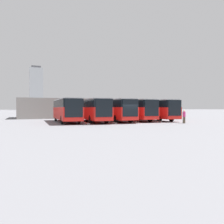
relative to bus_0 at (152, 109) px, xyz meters
name	(u,v)px	position (x,y,z in m)	size (l,w,h in m)	color
ground_plane	(130,124)	(7.20, 5.83, -1.86)	(600.00, 600.00, 0.00)	slate
bus_0	(152,109)	(0.00, 0.00, 0.00)	(2.77, 12.27, 3.33)	red
curb_divider_0	(149,121)	(1.80, 1.81, -1.78)	(0.24, 7.21, 0.15)	#B2B2AD
bus_1	(132,109)	(3.60, -0.34, 0.00)	(2.77, 12.27, 3.33)	red
curb_divider_1	(127,121)	(5.40, 1.47, -1.78)	(0.24, 7.21, 0.15)	#B2B2AD
bus_2	(114,109)	(7.20, 0.29, 0.00)	(2.77, 12.27, 3.33)	red
curb_divider_2	(107,122)	(8.99, 2.10, -1.78)	(0.24, 7.21, 0.15)	#B2B2AD
bus_3	(91,109)	(10.79, 0.30, 0.00)	(2.77, 12.27, 3.33)	red
curb_divider_3	(82,122)	(12.59, 2.11, -1.78)	(0.24, 7.21, 0.15)	#B2B2AD
bus_4	(66,109)	(14.39, -0.35, 0.00)	(2.77, 12.27, 3.33)	red
pedestrian	(184,116)	(0.05, 7.91, -0.90)	(0.45, 0.45, 1.78)	brown
station_building	(87,108)	(7.20, -15.66, 0.18)	(28.46, 11.13, 4.00)	gray
office_tower	(36,89)	(8.06, -228.38, 22.09)	(14.29, 14.29, 49.09)	#ADB2B7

